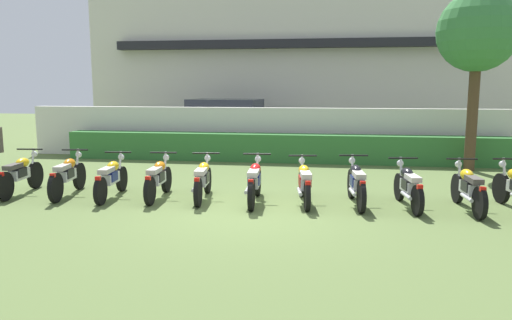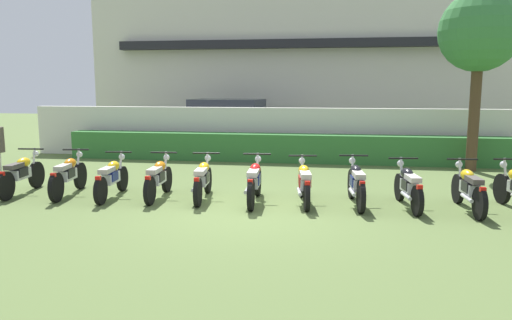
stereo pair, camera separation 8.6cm
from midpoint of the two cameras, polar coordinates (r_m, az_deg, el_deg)
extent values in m
plane|color=#566B38|center=(9.50, -1.22, -5.93)|extent=(60.00, 60.00, 0.00)
cube|color=beige|center=(24.19, 5.03, 11.90)|extent=(18.52, 6.00, 7.54)
cube|color=black|center=(20.98, 4.45, 13.44)|extent=(15.56, 0.50, 0.36)
cube|color=silver|center=(16.16, 3.02, 3.15)|extent=(17.59, 0.30, 1.69)
cube|color=#337033|center=(15.51, 2.75, 1.43)|extent=(14.07, 0.70, 0.89)
cube|color=navy|center=(19.03, -3.16, 3.67)|extent=(4.68, 2.35, 1.00)
cube|color=#2D333D|center=(19.04, -3.76, 6.15)|extent=(2.88, 2.00, 0.65)
cylinder|color=black|center=(19.53, 2.10, 2.62)|extent=(0.70, 0.30, 0.68)
cylinder|color=black|center=(17.74, 0.74, 2.02)|extent=(0.70, 0.30, 0.68)
cylinder|color=black|center=(20.47, -6.53, 2.85)|extent=(0.70, 0.30, 0.68)
cylinder|color=black|center=(18.78, -8.62, 2.29)|extent=(0.70, 0.30, 0.68)
cylinder|color=#4C3823|center=(15.03, 23.85, 4.72)|extent=(0.30, 0.30, 3.11)
sphere|color=#387A3D|center=(15.08, 24.41, 13.56)|extent=(2.21, 2.21, 2.21)
cylinder|color=black|center=(12.63, -24.61, -1.62)|extent=(0.16, 0.63, 0.63)
cylinder|color=black|center=(11.50, -27.58, -2.76)|extent=(0.16, 0.63, 0.63)
cube|color=silver|center=(11.99, -26.18, -1.50)|extent=(0.26, 0.62, 0.22)
ellipsoid|color=yellow|center=(12.11, -25.87, -0.29)|extent=(0.27, 0.46, 0.22)
cube|color=#4C4742|center=(11.76, -26.79, -0.69)|extent=(0.25, 0.54, 0.10)
cube|color=red|center=(11.37, -27.93, -1.48)|extent=(0.11, 0.09, 0.08)
cylinder|color=silver|center=(12.50, -24.89, -0.25)|extent=(0.07, 0.23, 0.65)
cylinder|color=black|center=(12.38, -25.17, 1.15)|extent=(0.60, 0.10, 0.04)
sphere|color=silver|center=(12.57, -24.71, 0.64)|extent=(0.14, 0.14, 0.14)
cylinder|color=silver|center=(11.86, -27.23, -2.32)|extent=(0.13, 0.55, 0.07)
cube|color=black|center=(11.94, -26.31, -1.31)|extent=(0.28, 0.38, 0.20)
cylinder|color=black|center=(12.13, -20.17, -1.76)|extent=(0.18, 0.63, 0.62)
cylinder|color=black|center=(10.92, -22.64, -3.02)|extent=(0.18, 0.63, 0.62)
cube|color=silver|center=(11.45, -21.47, -1.67)|extent=(0.28, 0.62, 0.22)
ellipsoid|color=orange|center=(11.57, -21.22, -0.39)|extent=(0.28, 0.47, 0.22)
cube|color=#B2ADA3|center=(11.21, -21.97, -0.82)|extent=(0.27, 0.54, 0.10)
cube|color=red|center=(10.78, -22.93, -1.66)|extent=(0.11, 0.09, 0.08)
cylinder|color=silver|center=(12.00, -20.40, -0.33)|extent=(0.08, 0.23, 0.65)
cylinder|color=black|center=(11.87, -20.64, 1.12)|extent=(0.60, 0.12, 0.04)
sphere|color=silver|center=(12.08, -20.26, 0.59)|extent=(0.14, 0.14, 0.14)
cylinder|color=silver|center=(11.29, -22.47, -2.53)|extent=(0.15, 0.55, 0.07)
cube|color=black|center=(11.40, -21.58, -1.46)|extent=(0.29, 0.39, 0.20)
cylinder|color=black|center=(11.60, -15.65, -2.13)|extent=(0.15, 0.58, 0.57)
cylinder|color=black|center=(10.38, -17.99, -3.49)|extent=(0.15, 0.58, 0.57)
cube|color=silver|center=(10.91, -16.88, -2.05)|extent=(0.26, 0.62, 0.22)
ellipsoid|color=yellow|center=(11.03, -16.63, -0.71)|extent=(0.26, 0.46, 0.22)
cube|color=#B2ADA3|center=(10.67, -17.35, -1.17)|extent=(0.25, 0.54, 0.10)
cube|color=red|center=(10.23, -18.26, -2.07)|extent=(0.11, 0.09, 0.08)
cylinder|color=silver|center=(11.46, -15.86, -0.64)|extent=(0.07, 0.23, 0.65)
cylinder|color=black|center=(11.33, -16.07, 0.88)|extent=(0.60, 0.09, 0.04)
sphere|color=silver|center=(11.54, -15.72, 0.33)|extent=(0.14, 0.14, 0.14)
cylinder|color=silver|center=(10.75, -17.90, -2.96)|extent=(0.12, 0.55, 0.07)
cube|color=navy|center=(10.86, -16.98, -1.84)|extent=(0.27, 0.38, 0.20)
cylinder|color=black|center=(11.26, -10.66, -2.25)|extent=(0.12, 0.59, 0.58)
cylinder|color=black|center=(10.10, -12.57, -3.56)|extent=(0.12, 0.59, 0.58)
cube|color=silver|center=(10.60, -11.66, -2.13)|extent=(0.24, 0.61, 0.22)
ellipsoid|color=orange|center=(10.72, -11.44, -0.75)|extent=(0.25, 0.45, 0.22)
cube|color=#B2ADA3|center=(10.35, -12.07, -1.22)|extent=(0.23, 0.53, 0.10)
cube|color=red|center=(9.95, -12.80, -2.10)|extent=(0.10, 0.09, 0.08)
cylinder|color=silver|center=(11.11, -10.83, -0.72)|extent=(0.06, 0.23, 0.65)
cylinder|color=black|center=(10.98, -11.01, 0.85)|extent=(0.60, 0.07, 0.04)
sphere|color=silver|center=(11.19, -10.70, 0.28)|extent=(0.14, 0.14, 0.14)
cylinder|color=silver|center=(10.43, -12.67, -3.07)|extent=(0.10, 0.55, 0.07)
cube|color=black|center=(10.55, -11.75, -1.91)|extent=(0.26, 0.37, 0.20)
cylinder|color=black|center=(11.05, -5.90, -2.37)|extent=(0.15, 0.59, 0.58)
cylinder|color=black|center=(9.80, -7.06, -3.81)|extent=(0.15, 0.59, 0.58)
cube|color=silver|center=(10.34, -6.51, -2.29)|extent=(0.26, 0.62, 0.22)
ellipsoid|color=yellow|center=(10.47, -6.38, -0.88)|extent=(0.26, 0.46, 0.22)
cube|color=beige|center=(10.08, -6.74, -1.37)|extent=(0.25, 0.54, 0.10)
cube|color=red|center=(9.64, -7.19, -2.32)|extent=(0.11, 0.09, 0.08)
cylinder|color=silver|center=(10.90, -6.00, -0.81)|extent=(0.07, 0.23, 0.65)
cylinder|color=black|center=(10.77, -6.10, 0.79)|extent=(0.60, 0.10, 0.04)
sphere|color=silver|center=(10.98, -5.93, 0.21)|extent=(0.14, 0.14, 0.14)
cylinder|color=silver|center=(10.15, -7.39, -3.27)|extent=(0.12, 0.55, 0.07)
cube|color=black|center=(10.29, -6.56, -2.07)|extent=(0.27, 0.38, 0.20)
cylinder|color=black|center=(10.70, -0.02, -2.55)|extent=(0.12, 0.63, 0.63)
cylinder|color=black|center=(9.43, -0.81, -4.10)|extent=(0.12, 0.63, 0.63)
cube|color=silver|center=(9.98, -0.42, -2.49)|extent=(0.23, 0.61, 0.22)
ellipsoid|color=red|center=(10.11, -0.32, -1.03)|extent=(0.24, 0.45, 0.22)
cube|color=beige|center=(9.72, -0.56, -1.54)|extent=(0.23, 0.53, 0.10)
cube|color=red|center=(9.27, -0.88, -2.55)|extent=(0.10, 0.09, 0.08)
cylinder|color=silver|center=(10.56, -0.07, -0.95)|extent=(0.06, 0.23, 0.65)
cylinder|color=black|center=(10.42, -0.12, 0.71)|extent=(0.60, 0.07, 0.04)
sphere|color=silver|center=(10.64, -0.01, 0.11)|extent=(0.14, 0.14, 0.14)
cylinder|color=silver|center=(9.78, -1.27, -3.51)|extent=(0.10, 0.55, 0.07)
cube|color=navy|center=(9.93, -0.45, -2.27)|extent=(0.26, 0.37, 0.20)
cylinder|color=black|center=(10.68, 5.13, -2.76)|extent=(0.17, 0.58, 0.57)
cylinder|color=black|center=(9.46, 5.75, -4.25)|extent=(0.17, 0.58, 0.57)
cube|color=silver|center=(9.99, 5.46, -2.68)|extent=(0.29, 0.62, 0.22)
ellipsoid|color=yellow|center=(10.11, 5.39, -1.21)|extent=(0.28, 0.47, 0.22)
cube|color=beige|center=(9.73, 5.60, -1.74)|extent=(0.27, 0.54, 0.10)
cube|color=red|center=(9.31, 5.84, -2.71)|extent=(0.11, 0.09, 0.08)
cylinder|color=silver|center=(10.53, 5.19, -1.15)|extent=(0.08, 0.23, 0.65)
cylinder|color=black|center=(10.39, 5.26, 0.50)|extent=(0.60, 0.12, 0.04)
sphere|color=silver|center=(10.61, 5.16, -0.09)|extent=(0.14, 0.14, 0.14)
cylinder|color=silver|center=(9.76, 4.88, -3.72)|extent=(0.15, 0.55, 0.07)
cube|color=#A51414|center=(9.93, 5.49, -2.46)|extent=(0.29, 0.39, 0.20)
cylinder|color=black|center=(10.67, 10.89, -2.74)|extent=(0.16, 0.63, 0.63)
cylinder|color=black|center=(9.47, 11.99, -4.23)|extent=(0.16, 0.63, 0.63)
cube|color=silver|center=(9.99, 11.48, -2.66)|extent=(0.26, 0.62, 0.22)
ellipsoid|color=black|center=(10.11, 11.37, -1.19)|extent=(0.27, 0.46, 0.22)
cube|color=#B2ADA3|center=(9.73, 11.73, -1.71)|extent=(0.26, 0.54, 0.10)
cube|color=red|center=(9.31, 12.14, -2.68)|extent=(0.11, 0.09, 0.08)
cylinder|color=silver|center=(10.53, 11.02, -1.13)|extent=(0.07, 0.23, 0.65)
cylinder|color=black|center=(10.39, 11.14, 0.53)|extent=(0.60, 0.10, 0.04)
sphere|color=silver|center=(10.60, 10.96, -0.07)|extent=(0.14, 0.14, 0.14)
cylinder|color=silver|center=(9.76, 10.99, -3.69)|extent=(0.13, 0.55, 0.07)
cube|color=navy|center=(9.93, 11.53, -2.43)|extent=(0.28, 0.38, 0.20)
cylinder|color=black|center=(10.71, 16.23, -3.03)|extent=(0.17, 0.58, 0.57)
cylinder|color=black|center=(9.55, 18.14, -4.52)|extent=(0.17, 0.58, 0.57)
cube|color=silver|center=(10.05, 17.25, -2.96)|extent=(0.28, 0.62, 0.22)
ellipsoid|color=black|center=(10.17, 17.04, -1.50)|extent=(0.28, 0.47, 0.22)
cube|color=beige|center=(9.80, 17.67, -2.03)|extent=(0.27, 0.54, 0.10)
cube|color=red|center=(9.40, 18.40, -3.00)|extent=(0.11, 0.09, 0.08)
cylinder|color=silver|center=(10.57, 16.43, -1.43)|extent=(0.08, 0.23, 0.65)
cylinder|color=black|center=(10.43, 16.63, 0.21)|extent=(0.60, 0.11, 0.04)
sphere|color=silver|center=(10.64, 16.31, -0.38)|extent=(0.14, 0.14, 0.14)
cylinder|color=silver|center=(9.81, 16.94, -4.01)|extent=(0.14, 0.55, 0.07)
cube|color=black|center=(9.99, 17.34, -2.74)|extent=(0.29, 0.39, 0.20)
cylinder|color=black|center=(10.87, 22.30, -3.09)|extent=(0.13, 0.61, 0.61)
cylinder|color=black|center=(9.68, 24.51, -4.62)|extent=(0.13, 0.61, 0.61)
cube|color=silver|center=(10.20, 23.48, -3.05)|extent=(0.24, 0.61, 0.22)
ellipsoid|color=yellow|center=(10.31, 23.26, -1.60)|extent=(0.25, 0.45, 0.22)
cube|color=#4C4742|center=(9.94, 23.96, -2.12)|extent=(0.23, 0.53, 0.10)
cube|color=red|center=(9.53, 24.81, -3.11)|extent=(0.10, 0.09, 0.08)
cylinder|color=silver|center=(10.73, 22.54, -1.51)|extent=(0.06, 0.23, 0.65)
cylinder|color=black|center=(10.60, 22.78, 0.11)|extent=(0.60, 0.07, 0.04)
sphere|color=silver|center=(10.81, 22.42, -0.47)|extent=(0.14, 0.14, 0.14)
cylinder|color=silver|center=(9.95, 23.22, -4.07)|extent=(0.10, 0.55, 0.07)
cube|color=black|center=(10.14, 23.58, -2.83)|extent=(0.26, 0.37, 0.20)
cylinder|color=black|center=(11.21, 26.59, -2.98)|extent=(0.18, 0.63, 0.62)
cylinder|color=silver|center=(11.08, 26.91, -1.45)|extent=(0.08, 0.23, 0.65)
cylinder|color=black|center=(10.95, 27.23, 0.12)|extent=(0.60, 0.12, 0.04)
sphere|color=silver|center=(11.15, 26.72, -0.44)|extent=(0.14, 0.14, 0.14)
cylinder|color=brown|center=(13.06, -27.95, 2.20)|extent=(0.09, 0.09, 0.57)
camera|label=1|loc=(0.04, -90.24, -0.04)|focal=34.14mm
camera|label=2|loc=(0.04, 89.76, 0.04)|focal=34.14mm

